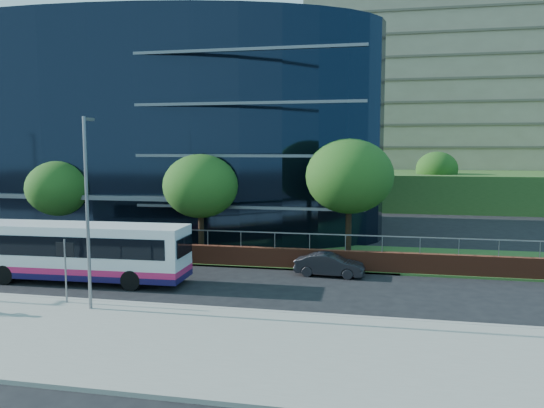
% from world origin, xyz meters
% --- Properties ---
extents(ground, '(200.00, 200.00, 0.00)m').
position_xyz_m(ground, '(0.00, 0.00, 0.00)').
color(ground, black).
rests_on(ground, ground).
extents(far_forecourt, '(50.00, 8.00, 0.10)m').
position_xyz_m(far_forecourt, '(-6.00, 11.00, 0.05)').
color(far_forecourt, gray).
rests_on(far_forecourt, ground).
extents(grass_verge, '(36.00, 8.00, 0.12)m').
position_xyz_m(grass_verge, '(24.00, 11.00, 0.06)').
color(grass_verge, '#2D511E').
rests_on(grass_verge, ground).
extents(glass_office, '(44.00, 23.10, 16.00)m').
position_xyz_m(glass_office, '(-4.00, 20.85, 8.00)').
color(glass_office, black).
rests_on(glass_office, ground).
extents(retaining_wall, '(34.00, 0.40, 2.11)m').
position_xyz_m(retaining_wall, '(20.00, 7.30, 0.61)').
color(retaining_wall, maroon).
rests_on(retaining_wall, ground).
extents(apartment_block, '(60.00, 42.00, 30.00)m').
position_xyz_m(apartment_block, '(32.00, 57.21, 11.11)').
color(apartment_block, '#2D511E').
rests_on(apartment_block, ground).
extents(street_sign, '(0.85, 0.09, 2.80)m').
position_xyz_m(street_sign, '(4.50, -1.59, 2.15)').
color(street_sign, slate).
rests_on(street_sign, pavement_near).
extents(tree_far_b, '(4.29, 4.29, 6.05)m').
position_xyz_m(tree_far_b, '(-3.00, 9.50, 4.21)').
color(tree_far_b, black).
rests_on(tree_far_b, ground).
extents(tree_far_c, '(4.62, 4.62, 6.51)m').
position_xyz_m(tree_far_c, '(7.00, 9.00, 4.54)').
color(tree_far_c, black).
rests_on(tree_far_c, ground).
extents(tree_far_d, '(5.28, 5.28, 7.44)m').
position_xyz_m(tree_far_d, '(16.00, 10.00, 5.19)').
color(tree_far_d, black).
rests_on(tree_far_d, ground).
extents(tree_dist_e, '(4.62, 4.62, 6.51)m').
position_xyz_m(tree_dist_e, '(24.00, 40.00, 4.54)').
color(tree_dist_e, black).
rests_on(tree_dist_e, ground).
extents(streetlight_east, '(0.15, 0.77, 8.00)m').
position_xyz_m(streetlight_east, '(6.00, -2.17, 4.44)').
color(streetlight_east, slate).
rests_on(streetlight_east, pavement_near).
extents(city_bus, '(11.15, 2.89, 3.00)m').
position_xyz_m(city_bus, '(2.98, 2.30, 1.59)').
color(city_bus, silver).
rests_on(city_bus, ground).
extents(parked_car, '(3.79, 1.56, 1.22)m').
position_xyz_m(parked_car, '(15.24, 6.15, 0.61)').
color(parked_car, black).
rests_on(parked_car, ground).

